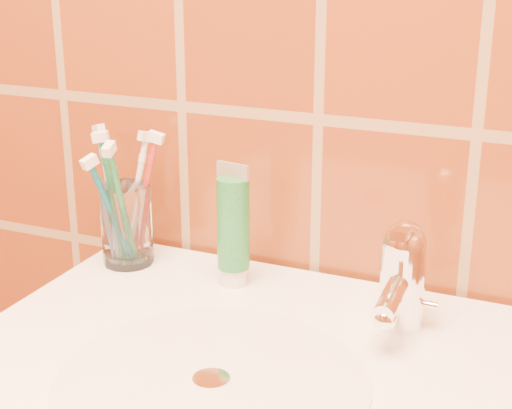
% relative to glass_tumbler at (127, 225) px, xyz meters
% --- Properties ---
extents(glass_tumbler, '(0.08, 0.08, 0.10)m').
position_rel_glass_tumbler_xyz_m(glass_tumbler, '(0.00, 0.00, 0.00)').
color(glass_tumbler, white).
rests_on(glass_tumbler, pedestal_sink).
extents(toothpaste_tube, '(0.04, 0.04, 0.15)m').
position_rel_glass_tumbler_xyz_m(toothpaste_tube, '(0.15, -0.00, 0.02)').
color(toothpaste_tube, white).
rests_on(toothpaste_tube, pedestal_sink).
extents(faucet, '(0.05, 0.11, 0.12)m').
position_rel_glass_tumbler_xyz_m(faucet, '(0.36, -0.03, 0.01)').
color(faucet, white).
rests_on(faucet, pedestal_sink).
extents(toothbrush_0, '(0.12, 0.11, 0.19)m').
position_rel_glass_tumbler_xyz_m(toothbrush_0, '(-0.03, 0.01, 0.03)').
color(toothbrush_0, '#759ED1').
rests_on(toothbrush_0, glass_tumbler).
extents(toothbrush_1, '(0.05, 0.13, 0.19)m').
position_rel_glass_tumbler_xyz_m(toothbrush_1, '(0.01, -0.03, 0.03)').
color(toothbrush_1, '#1F7743').
rests_on(toothbrush_1, glass_tumbler).
extents(toothbrush_2, '(0.08, 0.11, 0.18)m').
position_rel_glass_tumbler_xyz_m(toothbrush_2, '(0.00, 0.02, 0.03)').
color(toothbrush_2, white).
rests_on(toothbrush_2, glass_tumbler).
extents(toothbrush_3, '(0.07, 0.06, 0.18)m').
position_rel_glass_tumbler_xyz_m(toothbrush_3, '(-0.01, -0.01, 0.03)').
color(toothbrush_3, '#1C6C3C').
rests_on(toothbrush_3, glass_tumbler).
extents(toothbrush_4, '(0.08, 0.08, 0.18)m').
position_rel_glass_tumbler_xyz_m(toothbrush_4, '(0.02, 0.01, 0.03)').
color(toothbrush_4, '#AD2925').
rests_on(toothbrush_4, glass_tumbler).
extents(toothbrush_5, '(0.09, 0.13, 0.18)m').
position_rel_glass_tumbler_xyz_m(toothbrush_5, '(-0.00, -0.03, 0.02)').
color(toothbrush_5, '#0D5D6D').
rests_on(toothbrush_5, glass_tumbler).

